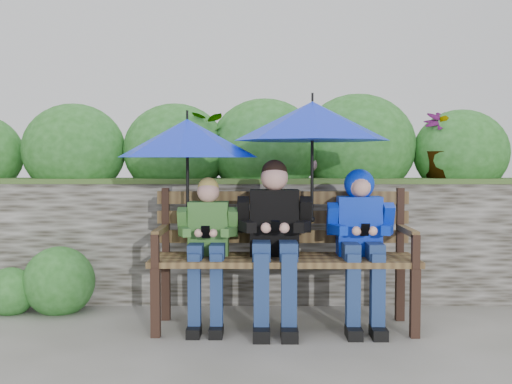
{
  "coord_description": "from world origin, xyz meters",
  "views": [
    {
      "loc": [
        0.04,
        -4.6,
        1.2
      ],
      "look_at": [
        0.0,
        0.1,
        0.95
      ],
      "focal_mm": 45.0,
      "sensor_mm": 36.0,
      "label": 1
    }
  ],
  "objects_px": {
    "boy_left": "(208,241)",
    "umbrella_left": "(187,138)",
    "park_bench": "(284,248)",
    "boy_right": "(361,232)",
    "umbrella_right": "(312,121)",
    "boy_middle": "(275,234)"
  },
  "relations": [
    {
      "from": "park_bench",
      "to": "boy_left",
      "type": "xyz_separation_m",
      "value": [
        -0.54,
        -0.08,
        0.06
      ]
    },
    {
      "from": "boy_middle",
      "to": "umbrella_right",
      "type": "bearing_deg",
      "value": 15.42
    },
    {
      "from": "park_bench",
      "to": "boy_left",
      "type": "height_order",
      "value": "boy_left"
    },
    {
      "from": "boy_left",
      "to": "umbrella_left",
      "type": "height_order",
      "value": "umbrella_left"
    },
    {
      "from": "umbrella_right",
      "to": "park_bench",
      "type": "bearing_deg",
      "value": 174.81
    },
    {
      "from": "boy_middle",
      "to": "umbrella_left",
      "type": "xyz_separation_m",
      "value": [
        -0.61,
        0.07,
        0.67
      ]
    },
    {
      "from": "boy_right",
      "to": "umbrella_right",
      "type": "xyz_separation_m",
      "value": [
        -0.34,
        0.05,
        0.78
      ]
    },
    {
      "from": "park_bench",
      "to": "umbrella_right",
      "type": "xyz_separation_m",
      "value": [
        0.2,
        -0.02,
        0.9
      ]
    },
    {
      "from": "boy_middle",
      "to": "umbrella_right",
      "type": "xyz_separation_m",
      "value": [
        0.27,
        0.07,
        0.79
      ]
    },
    {
      "from": "boy_right",
      "to": "umbrella_left",
      "type": "bearing_deg",
      "value": 177.75
    },
    {
      "from": "park_bench",
      "to": "umbrella_left",
      "type": "bearing_deg",
      "value": -177.94
    },
    {
      "from": "boy_left",
      "to": "umbrella_right",
      "type": "xyz_separation_m",
      "value": [
        0.74,
        0.06,
        0.84
      ]
    },
    {
      "from": "boy_middle",
      "to": "umbrella_left",
      "type": "distance_m",
      "value": 0.91
    },
    {
      "from": "park_bench",
      "to": "umbrella_left",
      "type": "height_order",
      "value": "umbrella_left"
    },
    {
      "from": "boy_right",
      "to": "umbrella_right",
      "type": "relative_size",
      "value": 1.02
    },
    {
      "from": "boy_middle",
      "to": "umbrella_left",
      "type": "relative_size",
      "value": 1.2
    },
    {
      "from": "boy_left",
      "to": "boy_middle",
      "type": "distance_m",
      "value": 0.47
    },
    {
      "from": "boy_middle",
      "to": "umbrella_right",
      "type": "height_order",
      "value": "umbrella_right"
    },
    {
      "from": "boy_left",
      "to": "boy_right",
      "type": "bearing_deg",
      "value": 0.33
    },
    {
      "from": "boy_left",
      "to": "park_bench",
      "type": "bearing_deg",
      "value": 8.33
    },
    {
      "from": "umbrella_right",
      "to": "umbrella_left",
      "type": "bearing_deg",
      "value": -179.59
    },
    {
      "from": "boy_left",
      "to": "umbrella_right",
      "type": "height_order",
      "value": "umbrella_right"
    }
  ]
}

